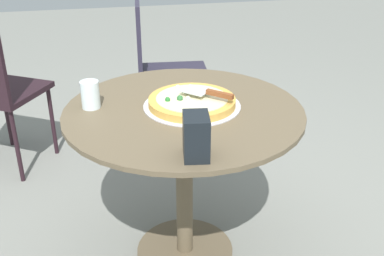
{
  "coord_description": "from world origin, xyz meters",
  "views": [
    {
      "loc": [
        -0.29,
        -1.6,
        1.42
      ],
      "look_at": [
        0.04,
        0.02,
        0.59
      ],
      "focal_mm": 44.39,
      "sensor_mm": 36.0,
      "label": 1
    }
  ],
  "objects_px": {
    "pizza_on_tray": "(192,102)",
    "patio_chair_far": "(160,63)",
    "pizza_server": "(208,92)",
    "drinking_cup": "(90,95)",
    "napkin_dispenser": "(196,136)",
    "patio_table": "(184,146)"
  },
  "relations": [
    {
      "from": "napkin_dispenser",
      "to": "patio_table",
      "type": "bearing_deg",
      "value": -176.67
    },
    {
      "from": "pizza_on_tray",
      "to": "napkin_dispenser",
      "type": "bearing_deg",
      "value": -99.39
    },
    {
      "from": "pizza_server",
      "to": "patio_chair_far",
      "type": "distance_m",
      "value": 1.1
    },
    {
      "from": "patio_table",
      "to": "pizza_server",
      "type": "distance_m",
      "value": 0.24
    },
    {
      "from": "napkin_dispenser",
      "to": "patio_chair_far",
      "type": "bearing_deg",
      "value": -175.46
    },
    {
      "from": "drinking_cup",
      "to": "napkin_dispenser",
      "type": "xyz_separation_m",
      "value": [
        0.31,
        -0.44,
        0.02
      ]
    },
    {
      "from": "pizza_on_tray",
      "to": "patio_chair_far",
      "type": "bearing_deg",
      "value": 89.14
    },
    {
      "from": "drinking_cup",
      "to": "napkin_dispenser",
      "type": "relative_size",
      "value": 0.76
    },
    {
      "from": "pizza_server",
      "to": "drinking_cup",
      "type": "height_order",
      "value": "drinking_cup"
    },
    {
      "from": "pizza_on_tray",
      "to": "pizza_server",
      "type": "bearing_deg",
      "value": -15.74
    },
    {
      "from": "patio_table",
      "to": "pizza_on_tray",
      "type": "xyz_separation_m",
      "value": [
        0.04,
        0.02,
        0.18
      ]
    },
    {
      "from": "pizza_server",
      "to": "napkin_dispenser",
      "type": "height_order",
      "value": "napkin_dispenser"
    },
    {
      "from": "pizza_on_tray",
      "to": "drinking_cup",
      "type": "relative_size",
      "value": 3.55
    },
    {
      "from": "drinking_cup",
      "to": "pizza_on_tray",
      "type": "bearing_deg",
      "value": -9.55
    },
    {
      "from": "pizza_on_tray",
      "to": "pizza_server",
      "type": "relative_size",
      "value": 1.98
    },
    {
      "from": "pizza_server",
      "to": "napkin_dispenser",
      "type": "relative_size",
      "value": 1.36
    },
    {
      "from": "pizza_server",
      "to": "napkin_dispenser",
      "type": "distance_m",
      "value": 0.38
    },
    {
      "from": "drinking_cup",
      "to": "patio_chair_far",
      "type": "bearing_deg",
      "value": 68.5
    },
    {
      "from": "pizza_server",
      "to": "drinking_cup",
      "type": "relative_size",
      "value": 1.8
    },
    {
      "from": "patio_chair_far",
      "to": "drinking_cup",
      "type": "bearing_deg",
      "value": -111.5
    },
    {
      "from": "napkin_dispenser",
      "to": "pizza_on_tray",
      "type": "bearing_deg",
      "value": 178.26
    },
    {
      "from": "patio_table",
      "to": "drinking_cup",
      "type": "relative_size",
      "value": 8.69
    }
  ]
}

